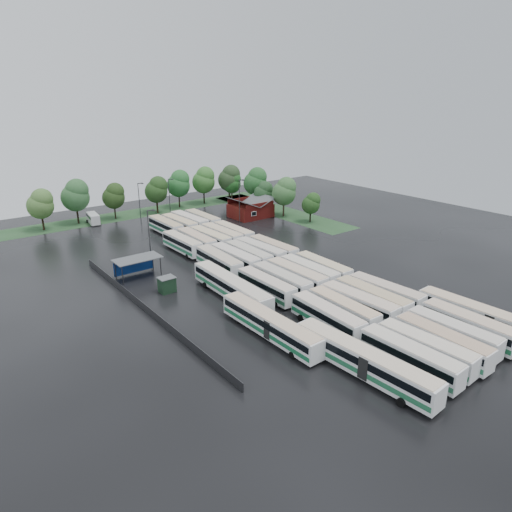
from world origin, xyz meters
TOP-DOWN VIEW (x-y plane):
  - ground at (0.00, 0.00)m, footprint 160.00×160.00m
  - brick_building at (24.00, 42.77)m, footprint 10.07×8.60m
  - wash_shed at (-17.20, 22.02)m, footprint 8.20×4.20m
  - utility_hut at (-16.20, 12.60)m, footprint 2.70×2.20m
  - grass_strip_north at (2.00, 64.80)m, footprint 80.00×10.00m
  - grass_strip_east at (34.00, 42.80)m, footprint 10.00×50.00m
  - west_fence at (-22.20, 8.00)m, footprint 0.10×50.00m
  - bus_r0c0 at (-4.27, -25.68)m, footprint 2.98×12.74m
  - bus_r0c1 at (-1.06, -25.71)m, footprint 3.17×12.43m
  - bus_r0c2 at (1.89, -26.07)m, footprint 2.82×12.49m
  - bus_r0c3 at (5.13, -25.65)m, footprint 2.88×12.25m
  - bus_r0c4 at (8.52, -25.97)m, footprint 2.78×12.74m
  - bus_r1c0 at (-4.51, -12.56)m, footprint 3.27×12.65m
  - bus_r1c1 at (-1.02, -12.32)m, footprint 3.06×12.24m
  - bus_r1c2 at (2.17, -12.50)m, footprint 3.24×12.73m
  - bus_r1c3 at (5.14, -12.55)m, footprint 2.81×12.81m
  - bus_r1c4 at (8.45, -12.51)m, footprint 3.31×12.68m
  - bus_r2c0 at (-4.43, 1.05)m, footprint 2.64×12.24m
  - bus_r2c1 at (-1.10, 1.13)m, footprint 2.66×12.46m
  - bus_r2c2 at (2.10, 1.04)m, footprint 2.82×12.73m
  - bus_r2c3 at (5.20, 1.14)m, footprint 2.70×12.45m
  - bus_r2c4 at (8.48, 0.99)m, footprint 2.96×12.23m
  - bus_r3c0 at (-4.37, 14.95)m, footprint 3.30×12.82m
  - bus_r3c1 at (-1.08, 14.56)m, footprint 2.87×12.68m
  - bus_r3c2 at (2.12, 14.53)m, footprint 2.71×12.31m
  - bus_r3c3 at (5.20, 14.82)m, footprint 3.20×12.48m
  - bus_r3c4 at (8.25, 14.57)m, footprint 2.87×12.35m
  - bus_r4c0 at (-4.36, 28.63)m, footprint 2.76×12.23m
  - bus_r4c1 at (-1.19, 28.39)m, footprint 2.88×12.52m
  - bus_r4c2 at (2.08, 28.10)m, footprint 3.03×12.38m
  - bus_r4c3 at (5.15, 28.31)m, footprint 2.89×12.54m
  - bus_r4c4 at (8.31, 28.35)m, footprint 2.63×12.23m
  - bus_r5c1 at (-1.17, 42.22)m, footprint 2.78×12.51m
  - bus_r5c2 at (2.16, 41.74)m, footprint 3.16×12.47m
  - bus_r5c3 at (5.16, 42.25)m, footprint 3.28×12.89m
  - bus_r5c4 at (8.59, 41.87)m, footprint 2.72×12.56m
  - artic_bus_west_a at (-9.27, -22.89)m, footprint 3.66×19.23m
  - artic_bus_west_b at (-9.21, 3.93)m, footprint 3.37×19.31m
  - artic_bus_west_c at (-12.18, -9.33)m, footprint 2.70×18.23m
  - artic_bus_east at (12.19, -26.41)m, footprint 3.36×19.21m
  - minibus at (-11.39, 61.78)m, footprint 2.90×6.15m
  - tree_north_0 at (-22.68, 63.20)m, footprint 6.12×6.12m
  - tree_north_1 at (-14.16, 64.14)m, footprint 6.86×6.86m
  - tree_north_2 at (-4.96, 63.01)m, footprint 5.73×5.73m
  - tree_north_3 at (6.51, 61.66)m, footprint 6.12×6.12m
  - tree_north_4 at (14.45, 63.80)m, footprint 6.53×6.53m
  - tree_north_5 at (22.61, 63.53)m, footprint 6.63×6.63m
  - tree_north_6 at (30.33, 61.46)m, footprint 6.65×6.65m
  - tree_east_0 at (33.18, 29.33)m, footprint 4.62×4.61m
  - tree_east_1 at (31.71, 37.98)m, footprint 6.35×6.35m
  - tree_east_2 at (30.18, 44.90)m, footprint 5.17×5.17m
  - tree_east_3 at (33.01, 52.11)m, footprint 6.76×6.76m
  - tree_east_4 at (30.62, 60.57)m, footprint 5.48×5.48m
  - lamp_post_ne at (18.30, 39.68)m, footprint 1.69×0.33m
  - lamp_post_nw at (-12.84, 25.24)m, footprint 1.69×0.33m
  - lamp_post_back_w at (-1.40, 55.25)m, footprint 1.56×0.30m
  - lamp_post_back_e at (7.45, 56.22)m, footprint 1.55×0.30m
  - puddle_0 at (-4.24, -18.29)m, footprint 4.90×4.90m
  - puddle_1 at (10.32, -22.36)m, footprint 2.68×2.68m
  - puddle_2 at (-9.81, -0.30)m, footprint 6.37×6.37m
  - puddle_3 at (5.04, -1.23)m, footprint 3.96×3.96m
  - puddle_4 at (14.18, -18.60)m, footprint 3.51×3.51m

SIDE VIEW (x-z plane):
  - ground at x=0.00m, z-range 0.00..0.00m
  - puddle_0 at x=-4.24m, z-range 0.00..0.01m
  - puddle_1 at x=10.32m, z-range 0.00..0.01m
  - puddle_2 at x=-9.81m, z-range 0.00..0.01m
  - puddle_3 at x=5.04m, z-range 0.00..0.01m
  - puddle_4 at x=14.18m, z-range 0.00..0.01m
  - grass_strip_north at x=2.00m, z-range 0.00..0.01m
  - grass_strip_east at x=34.00m, z-range 0.00..0.01m
  - west_fence at x=-22.20m, z-range 0.00..1.20m
  - utility_hut at x=-16.20m, z-range 0.01..2.63m
  - minibus at x=-11.39m, z-range 0.14..2.73m
  - bus_r1c1 at x=-1.02m, z-range 0.17..3.55m
  - bus_r2c4 at x=8.48m, z-range 0.17..3.55m
  - brick_building at x=24.00m, z-range -0.83..4.56m
  - bus_r0c3 at x=5.13m, z-range 0.17..3.56m
  - bus_r4c0 at x=-4.36m, z-range 0.17..3.56m
  - bus_r4c4 at x=8.31m, z-range 0.17..3.57m
  - bus_r2c0 at x=-4.43m, z-range 0.17..3.57m
  - artic_bus_west_c at x=-12.18m, z-range 0.18..3.56m
  - bus_r3c2 at x=2.12m, z-range 0.17..3.59m
  - bus_r3c4 at x=8.25m, z-range 0.17..3.60m
  - bus_r4c2 at x=2.08m, z-range 0.17..3.60m
  - bus_r0c1 at x=-1.06m, z-range 0.17..3.60m
  - bus_r3c3 at x=5.20m, z-range 0.17..3.61m
  - bus_r5c2 at x=2.16m, z-range 0.17..3.62m
  - bus_r2c3 at x=5.20m, z-range 0.17..3.64m
  - bus_r0c2 at x=1.89m, z-range 0.17..3.64m
  - bus_r2c1 at x=-1.10m, z-range 0.17..3.64m
  - bus_r4c1 at x=-1.19m, z-range 0.17..3.65m
  - bus_r5c1 at x=-1.17m, z-range 0.17..3.65m
  - bus_r4c3 at x=5.15m, z-range 0.17..3.65m
  - bus_r1c0 at x=-4.51m, z-range 0.17..3.66m
  - bus_r5c4 at x=8.59m, z-range 0.17..3.67m
  - bus_r1c4 at x=8.45m, z-range 0.17..3.67m
  - bus_r1c2 at x=2.17m, z-range 0.18..3.69m
  - bus_r3c1 at x=-1.08m, z-range 0.18..3.70m
  - bus_r0c0 at x=-4.27m, z-range 0.18..3.71m
  - bus_r2c2 at x=2.10m, z-range 0.18..3.71m
  - bus_r3c0 at x=-4.37m, z-range 0.18..3.71m
  - bus_r0c4 at x=8.52m, z-range 0.18..3.72m
  - bus_r5c3 at x=5.16m, z-range 0.18..3.74m
  - bus_r1c3 at x=5.14m, z-range 0.18..3.74m
  - artic_bus_west_a at x=-9.27m, z-range 0.19..3.74m
  - artic_bus_east at x=12.19m, z-range 0.19..3.74m
  - artic_bus_west_b at x=-9.21m, z-range 0.19..3.76m
  - wash_shed at x=-17.20m, z-range 1.20..4.78m
  - tree_east_0 at x=33.18m, z-range 1.09..8.72m
  - tree_east_2 at x=30.18m, z-range 1.22..9.79m
  - lamp_post_back_e at x=7.45m, z-range 0.81..10.86m
  - tree_east_4 at x=30.62m, z-range 1.30..10.37m
  - lamp_post_back_w at x=-1.40m, z-range 0.82..10.94m
  - tree_north_2 at x=-4.96m, z-range 1.36..10.85m
  - lamp_post_nw at x=-12.84m, z-range 0.88..11.85m
  - lamp_post_ne at x=18.30m, z-range 0.89..11.87m
  - tree_north_3 at x=6.51m, z-range 1.45..11.59m
  - tree_north_0 at x=-22.68m, z-range 1.45..11.60m
  - tree_east_1 at x=31.71m, z-range 1.51..12.02m
  - tree_north_4 at x=14.45m, z-range 1.55..12.37m
  - tree_north_5 at x=22.61m, z-range 1.58..12.56m
  - tree_north_6 at x=30.33m, z-range 1.58..12.60m
  - tree_east_3 at x=33.01m, z-range 1.61..12.81m
  - tree_north_1 at x=-14.16m, z-range 1.63..12.99m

